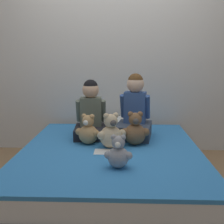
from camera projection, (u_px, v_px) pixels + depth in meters
ground_plane at (111, 185)px, 2.67m from camera, size 14.00×14.00×0.00m
wall_behind_bed at (114, 52)px, 3.48m from camera, size 8.00×0.06×2.50m
bed at (111, 167)px, 2.63m from camera, size 1.64×1.88×0.36m
child_on_left at (91, 114)px, 2.94m from camera, size 0.35×0.40×0.60m
child_on_right at (135, 113)px, 2.92m from camera, size 0.40×0.44×0.66m
teddy_bear_held_by_left_child at (88, 131)px, 2.70m from camera, size 0.24×0.19×0.30m
teddy_bear_held_by_right_child at (135, 131)px, 2.68m from camera, size 0.27×0.20×0.32m
teddy_bear_between_children at (111, 133)px, 2.59m from camera, size 0.26×0.21×0.33m
teddy_bear_at_foot_of_bed at (118, 154)px, 2.13m from camera, size 0.22×0.16×0.26m
pillow_at_headboard at (113, 123)px, 3.32m from camera, size 0.51×0.31×0.11m
sign_card at (106, 152)px, 2.49m from camera, size 0.21×0.15×0.00m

